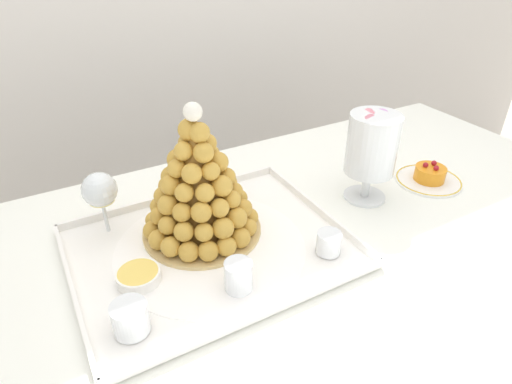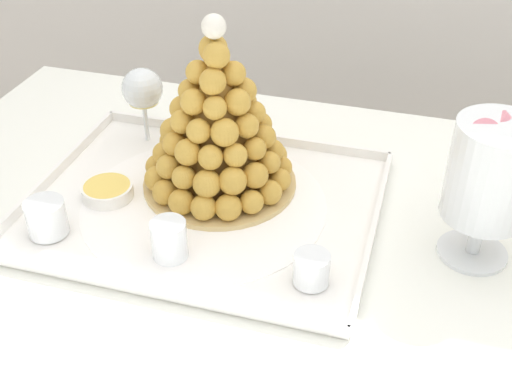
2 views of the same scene
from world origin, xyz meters
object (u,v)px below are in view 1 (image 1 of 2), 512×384
Objects in this scene: serving_tray at (211,248)px; dessert_cup_left at (131,319)px; dessert_cup_mid_left at (238,277)px; wine_glass at (100,192)px; macaron_goblet at (372,146)px; dessert_cup_centre at (329,243)px; creme_brulee_ramekin at (138,275)px; fruit_tart_plate at (429,177)px; croquembouche at (199,187)px.

dessert_cup_left reaches higher than serving_tray.
dessert_cup_mid_left is at bearing -91.34° from serving_tray.
wine_glass is (-0.17, 0.16, 0.10)m from serving_tray.
serving_tray is 0.44m from macaron_goblet.
dessert_cup_centre is 0.38m from creme_brulee_ramekin.
dessert_cup_left is 0.41× the size of wine_glass.
wine_glass reaches higher than dessert_cup_centre.
dessert_cup_left is 0.20m from dessert_cup_mid_left.
dessert_cup_centre is 0.49m from wine_glass.
dessert_cup_centre is at bearing -148.14° from macaron_goblet.
wine_glass is (-0.01, 0.19, 0.09)m from creme_brulee_ramekin.
wine_glass reaches higher than dessert_cup_left.
serving_tray is 2.42× the size of macaron_goblet.
dessert_cup_centre is 0.43m from fruit_tart_plate.
dessert_cup_left is 0.83m from fruit_tart_plate.
dessert_cup_left is 0.41m from dessert_cup_centre.
macaron_goblet reaches higher than creme_brulee_ramekin.
wine_glass is (0.03, 0.30, 0.07)m from dessert_cup_left.
fruit_tart_plate is (0.20, -0.02, -0.13)m from macaron_goblet.
croquembouche is 0.21m from dessert_cup_mid_left.
wine_glass is at bearing 166.81° from fruit_tart_plate.
fruit_tart_plate is (0.62, -0.02, 0.01)m from serving_tray.
fruit_tart_plate reaches higher than creme_brulee_ramekin.
croquembouche reaches higher than macaron_goblet.
serving_tray is 0.16m from creme_brulee_ramekin.
serving_tray is 0.14m from dessert_cup_mid_left.
macaron_goblet is (0.62, 0.14, 0.11)m from dessert_cup_left.
macaron_goblet reaches higher than wine_glass.
macaron_goblet is at bearing 2.73° from creme_brulee_ramekin.
fruit_tart_plate is at bearing -1.96° from serving_tray.
fruit_tart_plate is at bearing 10.32° from dessert_cup_mid_left.
croquembouche is 1.73× the size of fruit_tart_plate.
dessert_cup_mid_left is 0.35× the size of fruit_tart_plate.
croquembouche is at bearing 84.07° from serving_tray.
macaron_goblet is at bearing 173.22° from fruit_tart_plate.
wine_glass reaches higher than creme_brulee_ramekin.
dessert_cup_mid_left is 0.71× the size of creme_brulee_ramekin.
croquembouche reaches higher than dessert_cup_mid_left.
wine_glass is (-0.18, 0.11, -0.02)m from croquembouche.
dessert_cup_mid_left reaches higher than serving_tray.
dessert_cup_left is 0.65m from macaron_goblet.
dessert_cup_centre is (0.21, -0.13, 0.02)m from serving_tray.
dessert_cup_mid_left is at bearing -35.21° from creme_brulee_ramekin.
macaron_goblet is at bearing 31.86° from dessert_cup_centre.
dessert_cup_left is at bearing -172.08° from fruit_tart_plate.
croquembouche reaches higher than wine_glass.
creme_brulee_ramekin reaches higher than serving_tray.
wine_glass is at bearing 136.35° from serving_tray.
creme_brulee_ramekin is 0.37× the size of macaron_goblet.
croquembouche is 4.96× the size of dessert_cup_mid_left.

